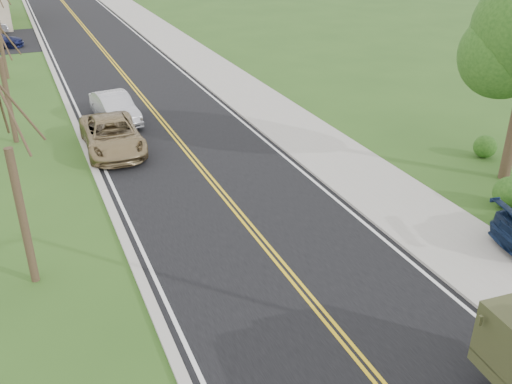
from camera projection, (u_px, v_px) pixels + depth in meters
road at (102, 49)px, 43.91m from camera, size 8.00×120.00×0.01m
curb_right at (155, 44)px, 45.34m from camera, size 0.30×120.00×0.12m
sidewalk_right at (176, 42)px, 45.96m from camera, size 3.20×120.00×0.10m
curb_left at (46, 54)px, 42.43m from camera, size 0.30×120.00×0.10m
bare_tree_a at (19, 201)px, 15.62m from camera, size 1.93×2.26×6.08m
bare_tree_b at (6, 90)px, 25.55m from camera, size 1.83×2.14×5.73m
suv_champagne at (112, 135)px, 25.42m from camera, size 2.56×5.32×1.46m
sedan_silver at (115, 108)px, 28.90m from camera, size 2.01×4.48×1.43m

